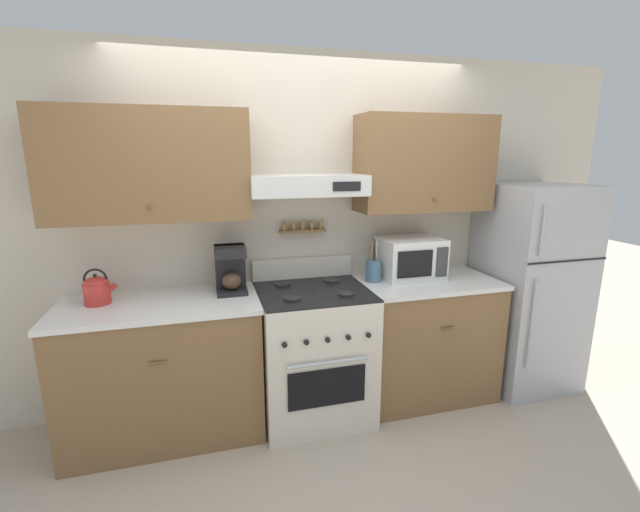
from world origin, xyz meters
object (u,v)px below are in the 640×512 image
object	(u,v)px
tea_kettle	(97,289)
coffee_maker	(231,269)
utensil_crock	(373,270)
microwave	(410,258)
refrigerator	(529,287)
stove_range	(314,352)

from	to	relation	value
tea_kettle	coffee_maker	bearing A→B (deg)	1.76
tea_kettle	utensil_crock	bearing A→B (deg)	0.00
utensil_crock	microwave	bearing A→B (deg)	3.32
tea_kettle	coffee_maker	xyz separation A→B (m)	(0.82, 0.03, 0.07)
refrigerator	coffee_maker	world-z (taller)	refrigerator
tea_kettle	utensil_crock	xyz separation A→B (m)	(1.85, 0.00, -0.01)
coffee_maker	stove_range	bearing A→B (deg)	-14.42
coffee_maker	microwave	world-z (taller)	coffee_maker
stove_range	tea_kettle	xyz separation A→B (m)	(-1.36, 0.11, 0.55)
coffee_maker	microwave	xyz separation A→B (m)	(1.33, -0.01, -0.01)
microwave	utensil_crock	distance (m)	0.31
tea_kettle	utensil_crock	world-z (taller)	utensil_crock
stove_range	refrigerator	bearing A→B (deg)	-0.02
stove_range	coffee_maker	size ratio (longest dim) A/B	3.37
tea_kettle	microwave	bearing A→B (deg)	0.47
coffee_maker	utensil_crock	xyz separation A→B (m)	(1.03, -0.03, -0.07)
stove_range	utensil_crock	bearing A→B (deg)	13.15
stove_range	microwave	world-z (taller)	microwave
stove_range	coffee_maker	distance (m)	0.83
refrigerator	microwave	distance (m)	1.03
microwave	utensil_crock	world-z (taller)	utensil_crock
coffee_maker	microwave	bearing A→B (deg)	-0.32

